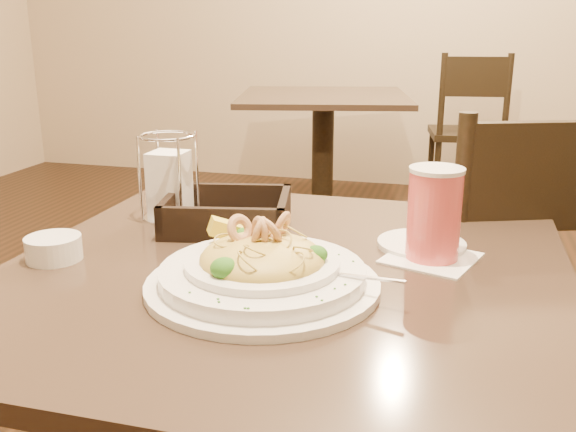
% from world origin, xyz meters
% --- Properties ---
extents(main_table, '(0.90, 0.90, 0.72)m').
position_xyz_m(main_table, '(0.00, 0.00, 0.49)').
color(main_table, black).
rests_on(main_table, ground).
extents(background_table, '(1.07, 1.07, 0.72)m').
position_xyz_m(background_table, '(-0.48, 2.53, 0.49)').
color(background_table, black).
rests_on(background_table, ground).
extents(dining_chair_near, '(0.54, 0.54, 0.93)m').
position_xyz_m(dining_chair_near, '(0.39, 0.52, 0.50)').
color(dining_chair_near, black).
rests_on(dining_chair_near, ground).
extents(dining_chair_far, '(0.48, 0.48, 0.93)m').
position_xyz_m(dining_chair_far, '(0.30, 3.00, 0.50)').
color(dining_chair_far, black).
rests_on(dining_chair_far, ground).
extents(pasta_bowl, '(0.39, 0.35, 0.11)m').
position_xyz_m(pasta_bowl, '(-0.01, -0.09, 0.75)').
color(pasta_bowl, white).
rests_on(pasta_bowl, main_table).
extents(drink_glass, '(0.17, 0.17, 0.16)m').
position_xyz_m(drink_glass, '(0.23, 0.10, 0.79)').
color(drink_glass, white).
rests_on(drink_glass, main_table).
extents(bread_basket, '(0.26, 0.23, 0.06)m').
position_xyz_m(bread_basket, '(-0.16, 0.17, 0.74)').
color(bread_basket, black).
rests_on(bread_basket, main_table).
extents(napkin_caddy, '(0.11, 0.11, 0.17)m').
position_xyz_m(napkin_caddy, '(-0.29, 0.20, 0.79)').
color(napkin_caddy, silver).
rests_on(napkin_caddy, main_table).
extents(side_plate, '(0.20, 0.20, 0.01)m').
position_xyz_m(side_plate, '(0.21, 0.16, 0.72)').
color(side_plate, white).
rests_on(side_plate, main_table).
extents(butter_ramekin, '(0.09, 0.09, 0.04)m').
position_xyz_m(butter_ramekin, '(-0.38, -0.07, 0.74)').
color(butter_ramekin, white).
rests_on(butter_ramekin, main_table).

